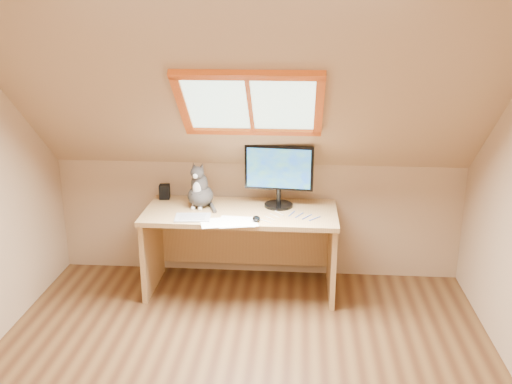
{
  "coord_description": "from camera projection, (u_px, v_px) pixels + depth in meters",
  "views": [
    {
      "loc": [
        0.35,
        -2.92,
        2.25
      ],
      "look_at": [
        0.04,
        1.0,
        0.99
      ],
      "focal_mm": 40.0,
      "sensor_mm": 36.0,
      "label": 1
    }
  ],
  "objects": [
    {
      "name": "monitor",
      "position": [
        279.0,
        172.0,
        4.59
      ],
      "size": [
        0.56,
        0.23,
        0.51
      ],
      "color": "black",
      "rests_on": "desk"
    },
    {
      "name": "mouse",
      "position": [
        256.0,
        219.0,
        4.36
      ],
      "size": [
        0.07,
        0.11,
        0.03
      ],
      "primitive_type": "ellipsoid",
      "rotation": [
        0.0,
        0.0,
        0.06
      ],
      "color": "black",
      "rests_on": "desk"
    },
    {
      "name": "desk",
      "position": [
        242.0,
        233.0,
        4.72
      ],
      "size": [
        1.55,
        0.68,
        0.71
      ],
      "color": "tan",
      "rests_on": "ground"
    },
    {
      "name": "graphics_tablet",
      "position": [
        193.0,
        218.0,
        4.42
      ],
      "size": [
        0.29,
        0.22,
        0.01
      ],
      "primitive_type": "cube",
      "rotation": [
        0.0,
        0.0,
        0.09
      ],
      "color": "#B2B2B7",
      "rests_on": "desk"
    },
    {
      "name": "desk_speaker",
      "position": [
        165.0,
        192.0,
        4.86
      ],
      "size": [
        0.09,
        0.09,
        0.12
      ],
      "primitive_type": "cube",
      "rotation": [
        0.0,
        0.0,
        0.1
      ],
      "color": "black",
      "rests_on": "desk"
    },
    {
      "name": "cables",
      "position": [
        291.0,
        216.0,
        4.44
      ],
      "size": [
        0.51,
        0.26,
        0.01
      ],
      "color": "silver",
      "rests_on": "desk"
    },
    {
      "name": "cat",
      "position": [
        200.0,
        191.0,
        4.64
      ],
      "size": [
        0.25,
        0.28,
        0.39
      ],
      "color": "#423E3B",
      "rests_on": "desk"
    },
    {
      "name": "room_shell",
      "position": [
        231.0,
        175.0,
        2.96
      ],
      "size": [
        3.52,
        3.52,
        2.41
      ],
      "color": "tan",
      "rests_on": "ground"
    },
    {
      "name": "papers",
      "position": [
        234.0,
        221.0,
        4.34
      ],
      "size": [
        0.35,
        0.3,
        0.01
      ],
      "color": "white",
      "rests_on": "desk"
    }
  ]
}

